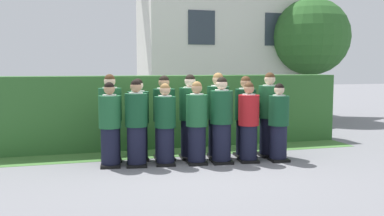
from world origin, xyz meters
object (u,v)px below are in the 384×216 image
at_px(student_rear_row_3, 190,118).
at_px(student_front_row_3, 197,125).
at_px(student_front_row_4, 222,122).
at_px(student_rear_row_5, 245,118).
at_px(student_front_row_0, 110,127).
at_px(student_front_row_1, 136,125).
at_px(student_front_row_2, 165,126).
at_px(student_front_row_6, 279,124).
at_px(student_rear_row_4, 218,117).
at_px(student_rear_row_6, 269,116).
at_px(student_rear_row_0, 110,120).
at_px(student_rear_row_2, 164,120).
at_px(student_rear_row_1, 138,121).
at_px(student_in_red_blazer, 249,124).

bearing_deg(student_rear_row_3, student_front_row_3, -90.72).
bearing_deg(student_front_row_4, student_front_row_3, 173.82).
bearing_deg(student_front_row_3, student_rear_row_5, 16.43).
height_order(student_front_row_0, student_rear_row_3, student_rear_row_3).
distance_m(student_front_row_1, student_front_row_2, 0.54).
relative_size(student_front_row_0, student_front_row_6, 1.03).
bearing_deg(student_rear_row_3, student_front_row_6, -23.07).
bearing_deg(student_front_row_0, student_front_row_6, -7.17).
xyz_separation_m(student_rear_row_4, student_rear_row_6, (1.07, -0.15, 0.00)).
height_order(student_front_row_3, student_rear_row_0, student_rear_row_0).
xyz_separation_m(student_front_row_0, student_rear_row_3, (1.62, 0.28, 0.06)).
relative_size(student_rear_row_2, student_rear_row_4, 0.97).
bearing_deg(student_front_row_4, student_rear_row_2, 149.74).
xyz_separation_m(student_front_row_4, student_rear_row_2, (-1.00, 0.58, 0.01)).
distance_m(student_front_row_6, student_rear_row_6, 0.47).
height_order(student_front_row_0, student_front_row_3, student_front_row_3).
xyz_separation_m(student_front_row_6, student_rear_row_4, (-1.05, 0.60, 0.10)).
xyz_separation_m(student_front_row_6, student_rear_row_0, (-3.18, 0.89, 0.09)).
height_order(student_front_row_1, student_rear_row_4, student_rear_row_4).
xyz_separation_m(student_front_row_1, student_rear_row_1, (0.11, 0.48, 0.00)).
distance_m(student_front_row_0, student_front_row_6, 3.26).
distance_m(student_front_row_2, student_front_row_3, 0.60).
bearing_deg(student_rear_row_0, student_rear_row_2, -8.51).
distance_m(student_front_row_3, student_rear_row_5, 1.19).
bearing_deg(student_rear_row_4, student_in_red_blazer, -48.61).
distance_m(student_rear_row_1, student_rear_row_3, 1.04).
bearing_deg(student_rear_row_6, student_rear_row_3, 171.96).
relative_size(student_in_red_blazer, student_rear_row_2, 0.93).
xyz_separation_m(student_front_row_3, student_rear_row_2, (-0.52, 0.53, 0.05)).
relative_size(student_front_row_4, student_rear_row_2, 0.99).
height_order(student_front_row_0, student_in_red_blazer, student_front_row_0).
xyz_separation_m(student_front_row_1, student_front_row_4, (1.62, -0.18, 0.02)).
height_order(student_front_row_2, student_rear_row_4, student_rear_row_4).
relative_size(student_front_row_1, student_front_row_2, 1.05).
bearing_deg(student_front_row_1, student_rear_row_1, 77.08).
height_order(student_front_row_1, student_rear_row_6, student_rear_row_6).
bearing_deg(student_rear_row_6, student_front_row_1, -177.29).
height_order(student_front_row_6, student_rear_row_5, student_rear_row_5).
distance_m(student_front_row_6, student_rear_row_3, 1.76).
height_order(student_rear_row_1, student_rear_row_5, student_rear_row_5).
xyz_separation_m(student_rear_row_0, student_rear_row_3, (1.57, -0.20, -0.00)).
relative_size(student_front_row_3, student_rear_row_3, 0.93).
bearing_deg(student_rear_row_0, student_rear_row_1, -8.67).
relative_size(student_rear_row_1, student_rear_row_2, 0.97).
xyz_separation_m(student_front_row_1, student_rear_row_4, (1.70, 0.28, 0.06)).
relative_size(student_front_row_2, student_rear_row_0, 0.90).
distance_m(student_rear_row_2, student_rear_row_4, 1.09).
bearing_deg(student_front_row_2, student_in_red_blazer, -6.76).
height_order(student_front_row_1, student_rear_row_3, student_rear_row_3).
height_order(student_front_row_4, student_rear_row_6, student_rear_row_6).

